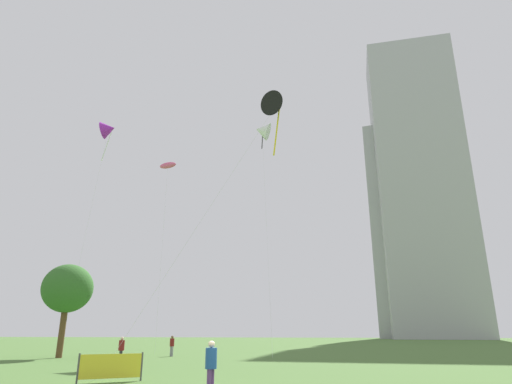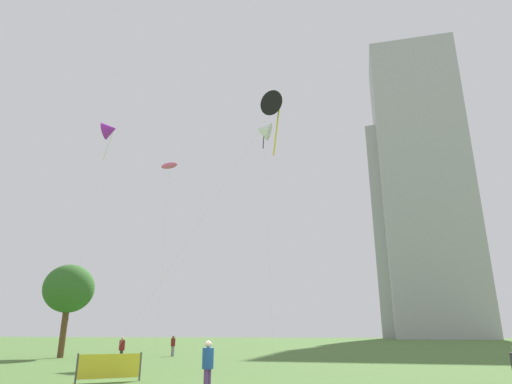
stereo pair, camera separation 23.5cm
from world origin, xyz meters
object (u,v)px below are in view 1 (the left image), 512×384
Objects in this scene: distant_highrise_0 at (420,183)px; park_tree_1 at (68,289)px; distant_highrise_1 at (411,231)px; kite_flying_1 at (276,106)px; kite_flying_2 at (168,166)px; kite_flying_3 at (262,131)px; event_banner at (111,366)px; person_standing_0 at (211,364)px; kite_flying_5 at (108,129)px; person_standing_3 at (172,344)px; person_standing_2 at (121,348)px.

park_tree_1 is at bearing -114.19° from distant_highrise_0.
distant_highrise_1 is at bearing 65.29° from park_tree_1.
kite_flying_1 is 0.89× the size of kite_flying_2.
kite_flying_3 reaches higher than event_banner.
distant_highrise_0 is (33.56, 115.57, 43.99)m from person_standing_0.
distant_highrise_1 reaches higher than kite_flying_3.
park_tree_1 is at bearing -75.11° from kite_flying_5.
person_standing_3 is 111.30m from distant_highrise_0.
distant_highrise_1 reaches higher than park_tree_1.
kite_flying_5 is 19.74m from park_tree_1.
person_standing_2 is at bearing 170.93° from kite_flying_1.
kite_flying_5 reaches higher than person_standing_3.
person_standing_3 is 19.95m from event_banner.
person_standing_3 is at bearing -17.35° from kite_flying_5.
kite_flying_3 reaches higher than park_tree_1.
kite_flying_5 reaches higher than kite_flying_1.
distant_highrise_1 is (30.12, 113.87, 15.13)m from kite_flying_1.
person_standing_3 is 27.20m from kite_flying_3.
kite_flying_2 is at bearing -35.04° from person_standing_3.
person_standing_3 is 22.43m from kite_flying_1.
event_banner is at bearing -57.65° from kite_flying_5.
person_standing_0 reaches higher than person_standing_3.
kite_flying_5 is 11.15× the size of event_banner.
kite_flying_1 is (10.98, -1.75, 16.49)m from person_standing_2.
distant_highrise_0 reaches higher than kite_flying_1.
kite_flying_3 is 11.92× the size of event_banner.
distant_highrise_0 reaches higher than event_banner.
kite_flying_2 is (-14.69, 17.34, 2.99)m from kite_flying_1.
event_banner is at bearing 15.20° from person_standing_2.
distant_highrise_0 reaches higher than park_tree_1.
person_standing_2 is at bearing -34.35° from park_tree_1.
event_banner is (-2.44, -29.02, -24.94)m from kite_flying_3.
kite_flying_3 is (10.71, 3.02, 5.10)m from kite_flying_2.
event_banner is (4.57, -10.41, -0.36)m from person_standing_2.
distant_highrise_0 is (43.14, 92.68, 44.03)m from person_standing_3.
distant_highrise_0 reaches higher than person_standing_3.
park_tree_1 is 120.50m from distant_highrise_1.
person_standing_0 is 39.93m from kite_flying_5.
person_standing_0 is at bearing -32.44° from event_banner.
kite_flying_1 is 0.28× the size of distant_highrise_1.
kite_flying_3 is at bearing -109.75° from distant_highrise_0.
person_standing_2 is 0.07× the size of kite_flying_5.
kite_flying_5 is 112.42m from distant_highrise_1.
person_standing_2 is 0.76× the size of event_banner.
kite_flying_2 is at bearing -114.77° from distant_highrise_0.
person_standing_0 is 0.02× the size of distant_highrise_0.
kite_flying_1 is at bearing 53.46° from event_banner.
person_standing_0 is at bearing -47.11° from park_tree_1.
kite_flying_2 is at bearing 28.81° from kite_flying_5.
kite_flying_5 is (-16.79, -6.36, -1.60)m from kite_flying_3.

